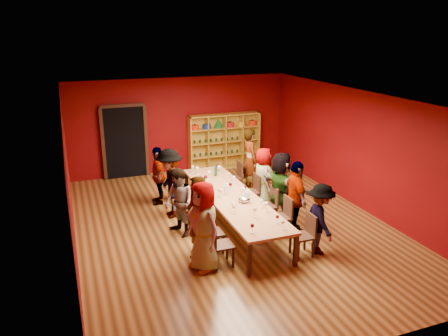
{
  "coord_description": "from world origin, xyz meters",
  "views": [
    {
      "loc": [
        -3.43,
        -8.77,
        4.48
      ],
      "look_at": [
        0.13,
        0.86,
        1.15
      ],
      "focal_mm": 35.0,
      "sensor_mm": 36.0,
      "label": 1
    }
  ],
  "objects_px": {
    "chair_person_right_3": "(253,189)",
    "person_right_0": "(321,219)",
    "person_left_0": "(203,226)",
    "wine_bottle": "(216,171)",
    "chair_person_left_0": "(218,243)",
    "person_left_1": "(196,217)",
    "person_right_2": "(281,187)",
    "person_right_3": "(263,177)",
    "chair_person_right_0": "(306,233)",
    "chair_person_right_4": "(236,175)",
    "chair_person_right_1": "(283,214)",
    "chair_person_left_4": "(173,184)",
    "person_right_4": "(250,160)",
    "chair_person_right_2": "(270,203)",
    "person_left_3": "(170,183)",
    "shelving_unit": "(224,138)",
    "person_right_1": "(296,198)",
    "chair_person_left_2": "(195,212)",
    "person_left_2": "(179,203)",
    "chair_person_left_3": "(183,196)",
    "person_left_4": "(158,175)",
    "spittoon_bowl": "(244,199)",
    "chair_person_left_1": "(209,231)"
  },
  "relations": [
    {
      "from": "chair_person_left_0",
      "to": "person_left_4",
      "type": "bearing_deg",
      "value": 96.34
    },
    {
      "from": "chair_person_left_0",
      "to": "person_left_1",
      "type": "height_order",
      "value": "person_left_1"
    },
    {
      "from": "person_left_3",
      "to": "chair_person_right_1",
      "type": "bearing_deg",
      "value": 50.27
    },
    {
      "from": "chair_person_left_1",
      "to": "person_left_1",
      "type": "xyz_separation_m",
      "value": [
        -0.27,
        0.0,
        0.36
      ]
    },
    {
      "from": "person_right_2",
      "to": "wine_bottle",
      "type": "bearing_deg",
      "value": 20.39
    },
    {
      "from": "person_left_3",
      "to": "person_left_4",
      "type": "xyz_separation_m",
      "value": [
        -0.09,
        0.95,
        -0.09
      ]
    },
    {
      "from": "person_left_4",
      "to": "person_right_3",
      "type": "bearing_deg",
      "value": 73.82
    },
    {
      "from": "person_left_1",
      "to": "person_right_1",
      "type": "distance_m",
      "value": 2.39
    },
    {
      "from": "chair_person_right_1",
      "to": "person_right_3",
      "type": "distance_m",
      "value": 1.73
    },
    {
      "from": "chair_person_left_4",
      "to": "person_right_2",
      "type": "xyz_separation_m",
      "value": [
        2.1,
        -2.12,
        0.37
      ]
    },
    {
      "from": "person_left_2",
      "to": "person_right_0",
      "type": "bearing_deg",
      "value": 37.64
    },
    {
      "from": "person_left_0",
      "to": "chair_person_left_4",
      "type": "height_order",
      "value": "person_left_0"
    },
    {
      "from": "chair_person_left_0",
      "to": "person_left_4",
      "type": "relative_size",
      "value": 0.58
    },
    {
      "from": "person_right_4",
      "to": "person_left_2",
      "type": "bearing_deg",
      "value": 129.91
    },
    {
      "from": "chair_person_right_3",
      "to": "chair_person_left_3",
      "type": "bearing_deg",
      "value": 174.39
    },
    {
      "from": "person_left_3",
      "to": "chair_person_right_1",
      "type": "relative_size",
      "value": 1.94
    },
    {
      "from": "person_right_4",
      "to": "wine_bottle",
      "type": "xyz_separation_m",
      "value": [
        -1.2,
        -0.53,
        -0.04
      ]
    },
    {
      "from": "person_left_0",
      "to": "wine_bottle",
      "type": "relative_size",
      "value": 5.47
    },
    {
      "from": "person_left_0",
      "to": "chair_person_left_1",
      "type": "bearing_deg",
      "value": 134.49
    },
    {
      "from": "chair_person_left_0",
      "to": "person_left_4",
      "type": "distance_m",
      "value": 3.6
    },
    {
      "from": "chair_person_right_0",
      "to": "chair_person_right_4",
      "type": "bearing_deg",
      "value": 90.0
    },
    {
      "from": "chair_person_right_4",
      "to": "chair_person_right_2",
      "type": "bearing_deg",
      "value": -90.0
    },
    {
      "from": "person_left_1",
      "to": "chair_person_left_4",
      "type": "height_order",
      "value": "person_left_1"
    },
    {
      "from": "person_left_0",
      "to": "chair_person_left_4",
      "type": "bearing_deg",
      "value": 157.16
    },
    {
      "from": "chair_person_left_2",
      "to": "person_left_2",
      "type": "height_order",
      "value": "person_left_2"
    },
    {
      "from": "chair_person_right_0",
      "to": "person_left_0",
      "type": "bearing_deg",
      "value": 174.32
    },
    {
      "from": "chair_person_right_2",
      "to": "chair_person_right_0",
      "type": "bearing_deg",
      "value": -90.0
    },
    {
      "from": "person_right_2",
      "to": "shelving_unit",
      "type": "bearing_deg",
      "value": -15.41
    },
    {
      "from": "chair_person_left_2",
      "to": "wine_bottle",
      "type": "relative_size",
      "value": 2.74
    },
    {
      "from": "person_left_0",
      "to": "person_left_4",
      "type": "distance_m",
      "value": 3.57
    },
    {
      "from": "chair_person_left_2",
      "to": "person_right_0",
      "type": "relative_size",
      "value": 0.6
    },
    {
      "from": "chair_person_left_4",
      "to": "chair_person_right_0",
      "type": "height_order",
      "value": "same"
    },
    {
      "from": "person_left_1",
      "to": "person_left_3",
      "type": "xyz_separation_m",
      "value": [
        -0.04,
        2.06,
        0.01
      ]
    },
    {
      "from": "person_left_2",
      "to": "chair_person_right_3",
      "type": "relative_size",
      "value": 1.74
    },
    {
      "from": "chair_person_left_2",
      "to": "person_right_4",
      "type": "bearing_deg",
      "value": 42.33
    },
    {
      "from": "person_left_2",
      "to": "person_right_4",
      "type": "xyz_separation_m",
      "value": [
        2.6,
        2.04,
        0.13
      ]
    },
    {
      "from": "chair_person_left_4",
      "to": "chair_person_right_2",
      "type": "height_order",
      "value": "same"
    },
    {
      "from": "chair_person_left_0",
      "to": "chair_person_right_2",
      "type": "xyz_separation_m",
      "value": [
        1.82,
        1.45,
        0.0
      ]
    },
    {
      "from": "person_right_1",
      "to": "wine_bottle",
      "type": "bearing_deg",
      "value": 31.47
    },
    {
      "from": "person_right_0",
      "to": "chair_person_left_4",
      "type": "bearing_deg",
      "value": 40.68
    },
    {
      "from": "person_right_2",
      "to": "person_right_3",
      "type": "bearing_deg",
      "value": -12.77
    },
    {
      "from": "person_left_2",
      "to": "person_right_0",
      "type": "relative_size",
      "value": 1.04
    },
    {
      "from": "chair_person_right_3",
      "to": "person_right_0",
      "type": "bearing_deg",
      "value": -82.96
    },
    {
      "from": "person_left_2",
      "to": "wine_bottle",
      "type": "relative_size",
      "value": 4.77
    },
    {
      "from": "chair_person_left_0",
      "to": "person_left_0",
      "type": "xyz_separation_m",
      "value": [
        -0.29,
        0.0,
        0.39
      ]
    },
    {
      "from": "chair_person_left_2",
      "to": "chair_person_right_4",
      "type": "xyz_separation_m",
      "value": [
        1.82,
        2.04,
        0.0
      ]
    },
    {
      "from": "person_right_1",
      "to": "chair_person_right_2",
      "type": "distance_m",
      "value": 0.82
    },
    {
      "from": "chair_person_left_1",
      "to": "chair_person_right_4",
      "type": "xyz_separation_m",
      "value": [
        1.82,
        3.05,
        0.0
      ]
    },
    {
      "from": "chair_person_left_2",
      "to": "spittoon_bowl",
      "type": "distance_m",
      "value": 1.16
    },
    {
      "from": "chair_person_left_1",
      "to": "person_left_4",
      "type": "xyz_separation_m",
      "value": [
        -0.4,
        3.01,
        0.28
      ]
    }
  ]
}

